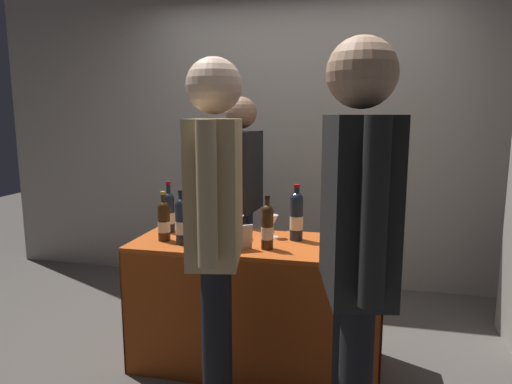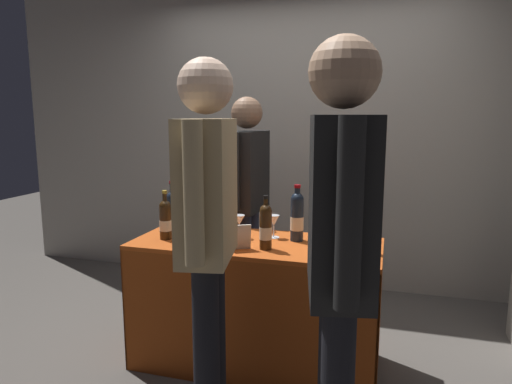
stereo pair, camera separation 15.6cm
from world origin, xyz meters
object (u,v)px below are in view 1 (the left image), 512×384
object	(u,v)px
wine_glass_near_vendor	(273,221)
flower_vase	(341,233)
tasting_table	(256,283)
vendor_presenter	(242,188)
taster_foreground_right	(216,217)
wine_glass_mid	(238,221)
featured_wine_bottle	(182,220)
display_bottle_0	(267,226)

from	to	relation	value
wine_glass_near_vendor	flower_vase	xyz separation A→B (m)	(0.42, -0.29, 0.03)
tasting_table	vendor_presenter	world-z (taller)	vendor_presenter
flower_vase	taster_foreground_right	distance (m)	0.74
tasting_table	taster_foreground_right	world-z (taller)	taster_foreground_right
wine_glass_mid	featured_wine_bottle	bearing A→B (deg)	-143.97
wine_glass_near_vendor	flower_vase	world-z (taller)	flower_vase
tasting_table	taster_foreground_right	distance (m)	0.86
featured_wine_bottle	vendor_presenter	bearing A→B (deg)	79.10
featured_wine_bottle	wine_glass_near_vendor	bearing A→B (deg)	28.81
tasting_table	featured_wine_bottle	xyz separation A→B (m)	(-0.41, -0.14, 0.40)
display_bottle_0	vendor_presenter	size ratio (longest dim) A/B	0.19
tasting_table	vendor_presenter	distance (m)	0.83
wine_glass_mid	display_bottle_0	bearing A→B (deg)	-40.78
wine_glass_mid	vendor_presenter	distance (m)	0.60
tasting_table	featured_wine_bottle	bearing A→B (deg)	-160.59
wine_glass_mid	vendor_presenter	world-z (taller)	vendor_presenter
featured_wine_bottle	display_bottle_0	size ratio (longest dim) A/B	1.05
vendor_presenter	display_bottle_0	bearing A→B (deg)	28.75
tasting_table	wine_glass_mid	xyz separation A→B (m)	(-0.12, 0.06, 0.36)
display_bottle_0	flower_vase	world-z (taller)	flower_vase
tasting_table	vendor_presenter	bearing A→B (deg)	111.90
tasting_table	featured_wine_bottle	world-z (taller)	featured_wine_bottle
wine_glass_mid	flower_vase	distance (m)	0.67
flower_vase	wine_glass_near_vendor	bearing A→B (deg)	145.62
display_bottle_0	wine_glass_near_vendor	size ratio (longest dim) A/B	2.18
tasting_table	flower_vase	world-z (taller)	flower_vase
wine_glass_mid	flower_vase	xyz separation A→B (m)	(0.63, -0.23, 0.02)
wine_glass_mid	taster_foreground_right	bearing A→B (deg)	-82.55
featured_wine_bottle	wine_glass_near_vendor	world-z (taller)	featured_wine_bottle
wine_glass_mid	wine_glass_near_vendor	bearing A→B (deg)	16.77
tasting_table	wine_glass_mid	size ratio (longest dim) A/B	10.33
tasting_table	featured_wine_bottle	size ratio (longest dim) A/B	4.57
wine_glass_near_vendor	wine_glass_mid	size ratio (longest dim) A/B	0.99
taster_foreground_right	wine_glass_mid	bearing A→B (deg)	-3.36
featured_wine_bottle	taster_foreground_right	bearing A→B (deg)	-53.98
wine_glass_mid	vendor_presenter	xyz separation A→B (m)	(-0.13, 0.58, 0.11)
wine_glass_mid	flower_vase	world-z (taller)	flower_vase
display_bottle_0	wine_glass_near_vendor	bearing A→B (deg)	93.90
taster_foreground_right	wine_glass_near_vendor	bearing A→B (deg)	-18.56
wine_glass_near_vendor	vendor_presenter	size ratio (longest dim) A/B	0.09
flower_vase	display_bottle_0	bearing A→B (deg)	174.27
vendor_presenter	taster_foreground_right	xyz separation A→B (m)	(0.23, -1.30, 0.08)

